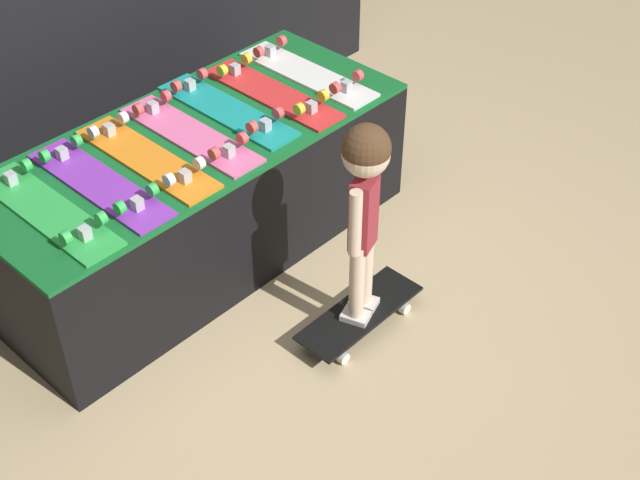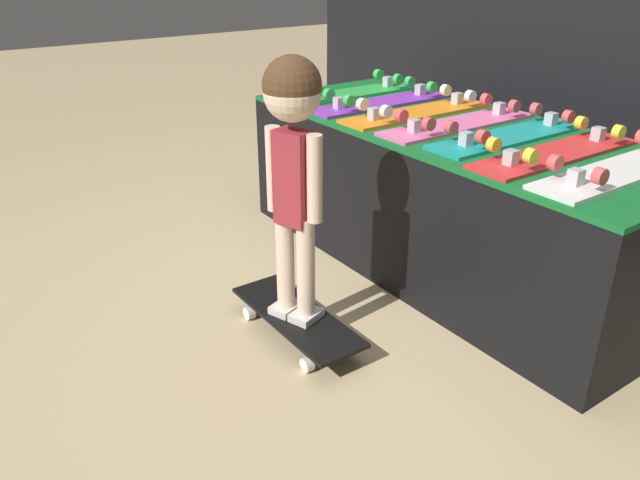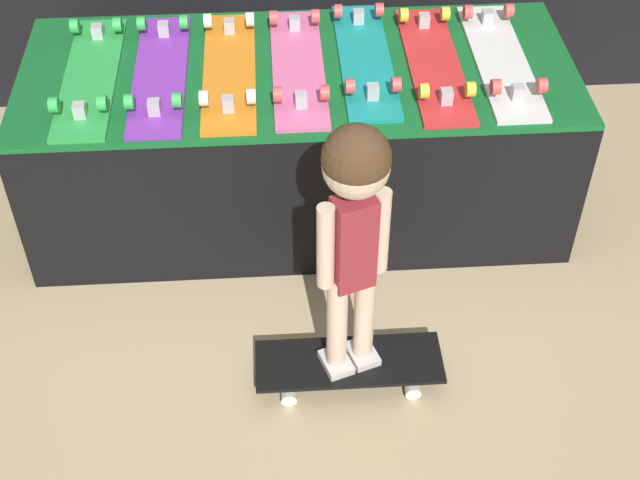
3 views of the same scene
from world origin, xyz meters
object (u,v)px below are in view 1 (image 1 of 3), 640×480
skateboard_green_on_rack (47,209)px  skateboard_on_floor (360,314)px  skateboard_purple_on_rack (99,182)px  skateboard_red_on_rack (272,92)px  skateboard_pink_on_rack (190,133)px  child (365,189)px  skateboard_white_on_rack (307,72)px  skateboard_orange_on_rack (146,157)px  skateboard_teal_on_rack (227,109)px

skateboard_green_on_rack → skateboard_on_floor: 1.36m
skateboard_purple_on_rack → skateboard_red_on_rack: 0.98m
skateboard_purple_on_rack → skateboard_pink_on_rack: (0.49, 0.01, 0.00)m
skateboard_red_on_rack → child: size_ratio=0.82×
skateboard_purple_on_rack → skateboard_on_floor: size_ratio=1.25×
skateboard_red_on_rack → skateboard_white_on_rack: (0.24, 0.01, 0.00)m
skateboard_orange_on_rack → skateboard_white_on_rack: 0.98m
skateboard_green_on_rack → skateboard_teal_on_rack: (0.98, 0.05, 0.00)m
skateboard_red_on_rack → child: bearing=-112.7°
skateboard_green_on_rack → skateboard_purple_on_rack: bearing=0.4°
skateboard_green_on_rack → skateboard_orange_on_rack: bearing=0.7°
skateboard_green_on_rack → skateboard_red_on_rack: same height
skateboard_purple_on_rack → skateboard_orange_on_rack: 0.24m
skateboard_green_on_rack → skateboard_on_floor: skateboard_green_on_rack is taller
skateboard_green_on_rack → child: bearing=-46.3°
skateboard_white_on_rack → skateboard_on_floor: 1.23m
skateboard_orange_on_rack → child: child is taller
child → skateboard_purple_on_rack: bearing=105.2°
skateboard_purple_on_rack → skateboard_white_on_rack: same height
skateboard_teal_on_rack → child: size_ratio=0.82×
skateboard_pink_on_rack → child: 0.91m
skateboard_on_floor → child: size_ratio=0.66×
skateboard_white_on_rack → skateboard_purple_on_rack: bearing=-179.7°
child → skateboard_orange_on_rack: bearing=92.9°
skateboard_purple_on_rack → child: bearing=-55.8°
skateboard_on_floor → child: bearing=76.0°
skateboard_red_on_rack → skateboard_on_floor: bearing=-112.7°
skateboard_orange_on_rack → skateboard_green_on_rack: bearing=-179.3°
skateboard_pink_on_rack → skateboard_white_on_rack: (0.73, -0.00, 0.00)m
skateboard_red_on_rack → skateboard_white_on_rack: same height
skateboard_green_on_rack → skateboard_white_on_rack: (1.46, 0.01, 0.00)m
skateboard_pink_on_rack → skateboard_on_floor: skateboard_pink_on_rack is taller
skateboard_purple_on_rack → skateboard_red_on_rack: same height
skateboard_red_on_rack → child: 0.97m
skateboard_purple_on_rack → child: child is taller
skateboard_purple_on_rack → skateboard_pink_on_rack: size_ratio=1.00×
skateboard_white_on_rack → child: bearing=-124.5°
skateboard_pink_on_rack → skateboard_on_floor: (0.12, -0.90, -0.58)m
skateboard_green_on_rack → skateboard_red_on_rack: size_ratio=1.00×
skateboard_green_on_rack → skateboard_pink_on_rack: same height
skateboard_purple_on_rack → skateboard_pink_on_rack: bearing=1.3°
skateboard_orange_on_rack → skateboard_pink_on_rack: size_ratio=1.00×
skateboard_purple_on_rack → skateboard_white_on_rack: 1.22m
skateboard_on_floor → child: child is taller
skateboard_pink_on_rack → skateboard_green_on_rack: bearing=-179.0°
skateboard_teal_on_rack → skateboard_white_on_rack: 0.49m
skateboard_purple_on_rack → skateboard_teal_on_rack: same height
skateboard_on_floor → child: (0.00, 0.00, 0.67)m
skateboard_green_on_rack → skateboard_red_on_rack: 1.22m
skateboard_orange_on_rack → skateboard_teal_on_rack: bearing=4.6°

